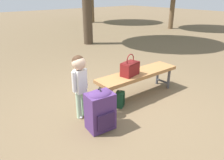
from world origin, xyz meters
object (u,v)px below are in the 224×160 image
(handbag, at_px, (130,68))
(backpack_small, at_px, (120,98))
(child_standing, at_px, (80,77))
(backpack_large, at_px, (100,109))
(park_bench, at_px, (138,75))

(handbag, bearing_deg, backpack_small, 15.74)
(handbag, distance_m, child_standing, 0.94)
(handbag, distance_m, backpack_large, 1.01)
(child_standing, height_order, backpack_large, child_standing)
(park_bench, bearing_deg, child_standing, -2.31)
(park_bench, xyz_separation_m, backpack_small, (0.50, 0.09, -0.25))
(child_standing, bearing_deg, backpack_small, 168.38)
(backpack_small, bearing_deg, backpack_large, 25.31)
(park_bench, xyz_separation_m, handbag, (0.20, 0.00, 0.18))
(park_bench, height_order, handbag, handbag)
(park_bench, distance_m, backpack_large, 1.17)
(park_bench, bearing_deg, backpack_small, 9.84)
(backpack_large, bearing_deg, park_bench, -161.34)
(park_bench, xyz_separation_m, child_standing, (1.14, -0.05, 0.24))
(child_standing, distance_m, backpack_small, 0.82)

